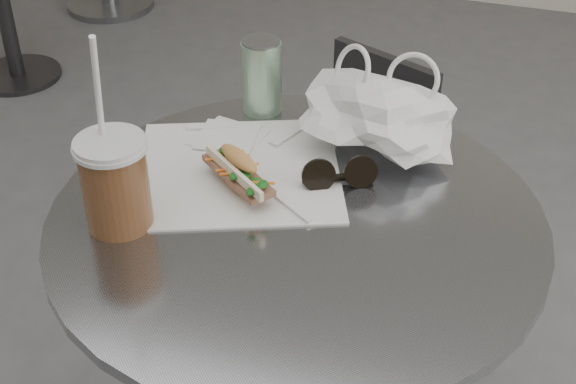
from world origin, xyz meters
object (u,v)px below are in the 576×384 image
(iced_coffee, at_px, (115,181))
(drink_can, at_px, (262,76))
(chair_far, at_px, (343,216))
(banh_mi, at_px, (239,172))
(sunglasses, at_px, (339,175))
(cafe_table, at_px, (295,342))

(iced_coffee, height_order, drink_can, iced_coffee)
(chair_far, bearing_deg, iced_coffee, 99.32)
(banh_mi, height_order, drink_can, drink_can)
(sunglasses, bearing_deg, drink_can, 108.81)
(cafe_table, height_order, banh_mi, banh_mi)
(chair_far, height_order, sunglasses, sunglasses)
(chair_far, height_order, iced_coffee, iced_coffee)
(banh_mi, relative_size, iced_coffee, 0.61)
(cafe_table, distance_m, drink_can, 0.48)
(cafe_table, bearing_deg, chair_far, 96.16)
(iced_coffee, bearing_deg, sunglasses, 34.00)
(cafe_table, xyz_separation_m, iced_coffee, (-0.24, -0.10, 0.35))
(iced_coffee, bearing_deg, drink_can, 77.32)
(cafe_table, bearing_deg, sunglasses, 66.15)
(cafe_table, bearing_deg, drink_can, 118.57)
(iced_coffee, xyz_separation_m, sunglasses, (0.29, 0.19, -0.05))
(sunglasses, bearing_deg, iced_coffee, -172.70)
(banh_mi, bearing_deg, drink_can, 139.11)
(chair_far, xyz_separation_m, iced_coffee, (-0.18, -0.68, 0.51))
(chair_far, bearing_deg, drink_can, 96.18)
(sunglasses, bearing_deg, chair_far, 75.40)
(chair_far, bearing_deg, sunglasses, 126.51)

